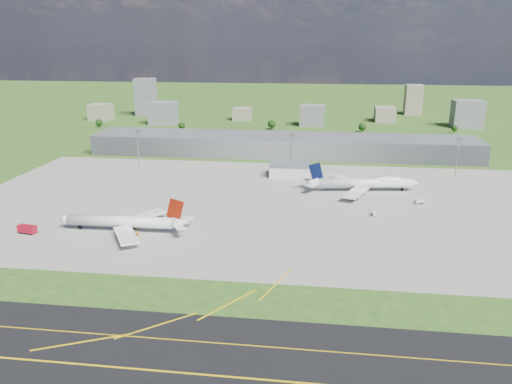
# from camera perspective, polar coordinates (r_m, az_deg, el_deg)

# --- Properties ---
(ground) EXTENTS (1400.00, 1400.00, 0.00)m
(ground) POSITION_cam_1_polar(r_m,az_deg,el_deg) (383.31, 2.86, 3.79)
(ground) COLOR #29531A
(ground) RESTS_ON ground
(taxiway) EXTENTS (1400.00, 60.00, 0.06)m
(taxiway) POSITION_cam_1_polar(r_m,az_deg,el_deg) (144.87, -6.11, -20.05)
(taxiway) COLOR black
(taxiway) RESTS_ON ground
(apron) EXTENTS (360.00, 190.00, 0.08)m
(apron) POSITION_cam_1_polar(r_m,az_deg,el_deg) (276.86, 3.06, -1.39)
(apron) COLOR gray
(apron) RESTS_ON ground
(terminal) EXTENTS (300.00, 42.00, 15.00)m
(terminal) POSITION_cam_1_polar(r_m,az_deg,el_deg) (396.31, 3.05, 5.34)
(terminal) COLOR slate
(terminal) RESTS_ON ground
(ops_building) EXTENTS (26.00, 16.00, 8.00)m
(ops_building) POSITION_cam_1_polar(r_m,az_deg,el_deg) (333.23, 3.88, 2.47)
(ops_building) COLOR silver
(ops_building) RESTS_ON ground
(mast_west) EXTENTS (3.50, 2.00, 25.90)m
(mast_west) POSITION_cam_1_polar(r_m,az_deg,el_deg) (367.66, -13.37, 5.61)
(mast_west) COLOR gray
(mast_west) RESTS_ON ground
(mast_center) EXTENTS (3.50, 2.00, 25.90)m
(mast_center) POSITION_cam_1_polar(r_m,az_deg,el_deg) (344.74, 4.09, 5.30)
(mast_center) COLOR gray
(mast_center) RESTS_ON ground
(mast_east) EXTENTS (3.50, 2.00, 25.90)m
(mast_east) POSITION_cam_1_polar(r_m,az_deg,el_deg) (355.97, 22.11, 4.46)
(mast_east) COLOR gray
(mast_east) RESTS_ON ground
(airliner_red_twin) EXTENTS (63.19, 49.37, 17.38)m
(airliner_red_twin) POSITION_cam_1_polar(r_m,az_deg,el_deg) (244.33, -14.75, -3.35)
(airliner_red_twin) COLOR white
(airliner_red_twin) RESTS_ON ground
(airliner_blue_quad) EXTENTS (68.41, 53.24, 17.88)m
(airliner_blue_quad) POSITION_cam_1_polar(r_m,az_deg,el_deg) (305.84, 12.33, 0.98)
(airliner_blue_quad) COLOR white
(airliner_blue_quad) RESTS_ON ground
(fire_truck) EXTENTS (9.34, 4.76, 3.91)m
(fire_truck) POSITION_cam_1_polar(r_m,az_deg,el_deg) (258.01, -24.68, -3.93)
(fire_truck) COLOR maroon
(fire_truck) RESTS_ON ground
(tug_yellow) EXTENTS (3.89, 3.59, 1.71)m
(tug_yellow) POSITION_cam_1_polar(r_m,az_deg,el_deg) (239.28, -13.74, -4.66)
(tug_yellow) COLOR #C48F0B
(tug_yellow) RESTS_ON ground
(van_white_near) EXTENTS (2.14, 4.45, 2.29)m
(van_white_near) POSITION_cam_1_polar(r_m,az_deg,el_deg) (265.46, 13.38, -2.41)
(van_white_near) COLOR silver
(van_white_near) RESTS_ON ground
(van_white_far) EXTENTS (5.36, 3.92, 2.51)m
(van_white_far) POSITION_cam_1_polar(r_m,az_deg,el_deg) (291.13, 18.16, -1.06)
(van_white_far) COLOR silver
(van_white_far) RESTS_ON ground
(bldg_far_w) EXTENTS (24.00, 20.00, 18.00)m
(bldg_far_w) POSITION_cam_1_polar(r_m,az_deg,el_deg) (601.78, -17.32, 8.73)
(bldg_far_w) COLOR gray
(bldg_far_w) RESTS_ON ground
(bldg_w) EXTENTS (28.00, 22.00, 24.00)m
(bldg_w) POSITION_cam_1_polar(r_m,az_deg,el_deg) (554.00, -10.56, 8.87)
(bldg_w) COLOR slate
(bldg_w) RESTS_ON ground
(bldg_cw) EXTENTS (20.00, 18.00, 14.00)m
(bldg_cw) POSITION_cam_1_polar(r_m,az_deg,el_deg) (574.79, -1.60, 8.92)
(bldg_cw) COLOR gray
(bldg_cw) RESTS_ON ground
(bldg_c) EXTENTS (26.00, 20.00, 22.00)m
(bldg_c) POSITION_cam_1_polar(r_m,az_deg,el_deg) (537.64, 6.44, 8.70)
(bldg_c) COLOR slate
(bldg_c) RESTS_ON ground
(bldg_ce) EXTENTS (22.00, 24.00, 16.00)m
(bldg_ce) POSITION_cam_1_polar(r_m,az_deg,el_deg) (581.91, 14.50, 8.60)
(bldg_ce) COLOR gray
(bldg_ce) RESTS_ON ground
(bldg_e) EXTENTS (30.00, 22.00, 28.00)m
(bldg_e) POSITION_cam_1_polar(r_m,az_deg,el_deg) (567.45, 23.01, 8.21)
(bldg_e) COLOR slate
(bldg_e) RESTS_ON ground
(bldg_tall_w) EXTENTS (22.00, 20.00, 44.00)m
(bldg_tall_w) POSITION_cam_1_polar(r_m,az_deg,el_deg) (622.03, -12.49, 10.54)
(bldg_tall_w) COLOR slate
(bldg_tall_w) RESTS_ON ground
(bldg_tall_e) EXTENTS (20.00, 18.00, 36.00)m
(bldg_tall_e) POSITION_cam_1_polar(r_m,az_deg,el_deg) (645.49, 17.53, 10.03)
(bldg_tall_e) COLOR gray
(bldg_tall_e) RESTS_ON ground
(tree_far_w) EXTENTS (7.20, 7.20, 8.80)m
(tree_far_w) POSITION_cam_1_polar(r_m,az_deg,el_deg) (549.06, -17.51, 7.59)
(tree_far_w) COLOR #382314
(tree_far_w) RESTS_ON ground
(tree_w) EXTENTS (6.75, 6.75, 8.25)m
(tree_w) POSITION_cam_1_polar(r_m,az_deg,el_deg) (513.28, -8.49, 7.54)
(tree_w) COLOR #382314
(tree_w) RESTS_ON ground
(tree_c) EXTENTS (8.10, 8.10, 9.90)m
(tree_c) POSITION_cam_1_polar(r_m,az_deg,el_deg) (511.05, 1.82, 7.78)
(tree_c) COLOR #382314
(tree_c) RESTS_ON ground
(tree_e) EXTENTS (7.65, 7.65, 9.35)m
(tree_e) POSITION_cam_1_polar(r_m,az_deg,el_deg) (505.44, 12.05, 7.28)
(tree_e) COLOR #382314
(tree_e) RESTS_ON ground
(tree_far_e) EXTENTS (6.30, 6.30, 7.70)m
(tree_far_e) POSITION_cam_1_polar(r_m,az_deg,el_deg) (530.20, 21.76, 6.79)
(tree_far_e) COLOR #382314
(tree_far_e) RESTS_ON ground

